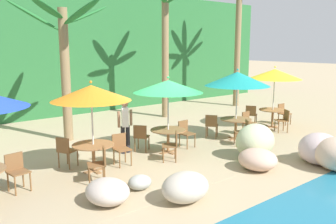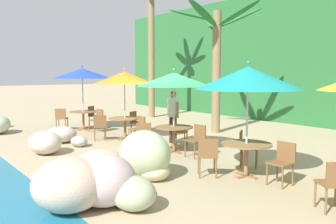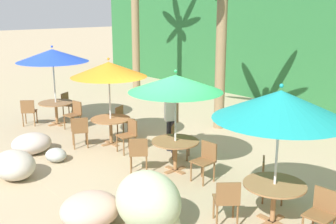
{
  "view_description": "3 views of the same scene",
  "coord_description": "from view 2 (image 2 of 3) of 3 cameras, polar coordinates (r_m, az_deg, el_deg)",
  "views": [
    {
      "loc": [
        -6.65,
        -8.28,
        3.3
      ],
      "look_at": [
        0.47,
        0.35,
        1.23
      ],
      "focal_mm": 38.55,
      "sensor_mm": 36.0,
      "label": 1
    },
    {
      "loc": [
        8.34,
        -6.24,
        2.27
      ],
      "look_at": [
        0.01,
        0.1,
        1.14
      ],
      "focal_mm": 38.88,
      "sensor_mm": 36.0,
      "label": 2
    },
    {
      "loc": [
        6.98,
        -5.9,
        3.75
      ],
      "look_at": [
        -0.32,
        0.39,
        1.26
      ],
      "focal_mm": 44.01,
      "sensor_mm": 36.0,
      "label": 3
    }
  ],
  "objects": [
    {
      "name": "chair_green_left",
      "position": [
        10.34,
        -3.81,
        -3.62
      ],
      "size": [
        0.59,
        0.59,
        0.87
      ],
      "color": "brown",
      "rests_on": "ground"
    },
    {
      "name": "ground_plane",
      "position": [
        10.65,
        -0.46,
        -6.13
      ],
      "size": [
        120.0,
        120.0,
        0.0
      ],
      "primitive_type": "plane",
      "color": "tan"
    },
    {
      "name": "chair_teal_inland",
      "position": [
        9.0,
        12.04,
        -5.21
      ],
      "size": [
        0.59,
        0.59,
        0.87
      ],
      "color": "brown",
      "rests_on": "ground"
    },
    {
      "name": "dining_table_teal",
      "position": [
        8.14,
        12.19,
        -5.69
      ],
      "size": [
        1.1,
        1.1,
        0.74
      ],
      "color": "olive",
      "rests_on": "ground"
    },
    {
      "name": "umbrella_blue",
      "position": [
        14.77,
        -13.29,
        5.91
      ],
      "size": [
        2.25,
        2.25,
        2.56
      ],
      "color": "silver",
      "rests_on": "ground"
    },
    {
      "name": "palm_tree_nearest",
      "position": [
        18.71,
        -2.61,
        12.53
      ],
      "size": [
        2.86,
        2.64,
        6.61
      ],
      "color": "olive",
      "rests_on": "ground"
    },
    {
      "name": "chair_green_seaward",
      "position": [
        9.86,
        4.57,
        -4.11
      ],
      "size": [
        0.44,
        0.45,
        0.87
      ],
      "color": "brown",
      "rests_on": "ground"
    },
    {
      "name": "chair_orange_seaward",
      "position": [
        11.79,
        -4.6,
        -2.41
      ],
      "size": [
        0.46,
        0.46,
        0.87
      ],
      "color": "brown",
      "rests_on": "ground"
    },
    {
      "name": "chair_blue_seaward",
      "position": [
        14.21,
        -10.99,
        -1.04
      ],
      "size": [
        0.48,
        0.48,
        0.87
      ],
      "color": "brown",
      "rests_on": "ground"
    },
    {
      "name": "chair_orange_inland",
      "position": [
        13.27,
        -5.08,
        -1.46
      ],
      "size": [
        0.57,
        0.57,
        0.87
      ],
      "color": "brown",
      "rests_on": "ground"
    },
    {
      "name": "dining_table_orange",
      "position": [
        12.49,
        -6.76,
        -1.48
      ],
      "size": [
        1.1,
        1.1,
        0.74
      ],
      "color": "olive",
      "rests_on": "ground"
    },
    {
      "name": "chair_teal_left",
      "position": [
        7.95,
        6.24,
        -6.62
      ],
      "size": [
        0.6,
        0.59,
        0.87
      ],
      "color": "brown",
      "rests_on": "ground"
    },
    {
      "name": "umbrella_orange",
      "position": [
        12.39,
        -6.85,
        5.35
      ],
      "size": [
        2.06,
        2.06,
        2.42
      ],
      "color": "silver",
      "rests_on": "ground"
    },
    {
      "name": "palm_tree_second",
      "position": [
        13.87,
        7.63,
        10.13
      ],
      "size": [
        3.51,
        3.55,
        4.81
      ],
      "color": "olive",
      "rests_on": "ground"
    },
    {
      "name": "chair_yellow_left",
      "position": [
        6.54,
        24.67,
        -9.96
      ],
      "size": [
        0.59,
        0.58,
        0.87
      ],
      "color": "brown",
      "rests_on": "ground"
    },
    {
      "name": "foliage_backdrop",
      "position": [
        17.38,
        24.28,
        8.04
      ],
      "size": [
        28.0,
        2.4,
        6.0
      ],
      "color": "#286633",
      "rests_on": "ground"
    },
    {
      "name": "terrace_deck",
      "position": [
        10.65,
        -0.46,
        -6.1
      ],
      "size": [
        18.0,
        5.2,
        0.01
      ],
      "color": "tan",
      "rests_on": "ground"
    },
    {
      "name": "umbrella_teal",
      "position": [
        7.97,
        12.44,
        5.23
      ],
      "size": [
        2.27,
        2.27,
        2.52
      ],
      "color": "silver",
      "rests_on": "ground"
    },
    {
      "name": "chair_blue_left",
      "position": [
        14.97,
        -16.39,
        -0.82
      ],
      "size": [
        0.59,
        0.59,
        0.87
      ],
      "color": "brown",
      "rests_on": "ground"
    },
    {
      "name": "rock_seawall",
      "position": [
        9.79,
        -17.63,
        -5.23
      ],
      "size": [
        16.04,
        3.2,
        1.04
      ],
      "color": "beige",
      "rests_on": "ground"
    },
    {
      "name": "umbrella_green",
      "position": [
        10.26,
        0.93,
        5.11
      ],
      "size": [
        2.13,
        2.13,
        2.39
      ],
      "color": "silver",
      "rests_on": "ground"
    },
    {
      "name": "waiter_in_white",
      "position": [
        11.65,
        0.79,
        -0.15
      ],
      "size": [
        0.52,
        0.39,
        1.7
      ],
      "color": "#232328",
      "rests_on": "ground"
    },
    {
      "name": "dining_table_green",
      "position": [
        10.39,
        0.91,
        -2.99
      ],
      "size": [
        1.1,
        1.1,
        0.74
      ],
      "color": "olive",
      "rests_on": "ground"
    },
    {
      "name": "chair_green_inland",
      "position": [
        11.24,
        1.47,
        -2.81
      ],
      "size": [
        0.6,
        0.59,
        0.87
      ],
      "color": "brown",
      "rests_on": "ground"
    },
    {
      "name": "chair_orange_left",
      "position": [
        12.35,
        -10.63,
        -2.11
      ],
      "size": [
        0.56,
        0.56,
        0.87
      ],
      "color": "brown",
      "rests_on": "ground"
    },
    {
      "name": "chair_blue_inland",
      "position": [
        15.62,
        -11.62,
        -0.41
      ],
      "size": [
        0.58,
        0.58,
        0.87
      ],
      "color": "brown",
      "rests_on": "ground"
    },
    {
      "name": "dining_table_blue",
      "position": [
        14.86,
        -13.14,
        -0.39
      ],
      "size": [
        1.1,
        1.1,
        0.74
      ],
      "color": "olive",
      "rests_on": "ground"
    },
    {
      "name": "chair_teal_seaward",
      "position": [
        7.76,
        17.56,
        -7.2
      ],
      "size": [
        0.44,
        0.44,
        0.87
      ],
      "color": "brown",
      "rests_on": "ground"
    }
  ]
}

